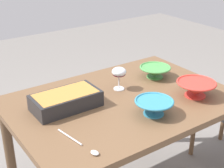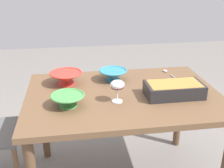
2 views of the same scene
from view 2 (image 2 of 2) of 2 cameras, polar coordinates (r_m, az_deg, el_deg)
The scene contains 7 objects.
dining_table at distance 1.92m, azimuth 2.25°, elevation -4.30°, with size 1.30×0.91×0.74m.
wine_glass at distance 1.71m, azimuth 1.11°, elevation -0.41°, with size 0.09×0.09×0.14m.
casserole_dish at distance 1.86m, azimuth 12.59°, elevation -1.00°, with size 0.37×0.20×0.09m.
mixing_bowl at distance 2.07m, azimuth 0.22°, elevation 1.97°, with size 0.21×0.21×0.08m.
small_bowl at distance 2.02m, azimuth -9.41°, elevation 1.33°, with size 0.23×0.23×0.09m.
serving_bowl at distance 1.71m, azimuth -9.05°, elevation -3.16°, with size 0.21×0.21×0.08m.
serving_spoon at distance 2.24m, azimuth 11.68°, elevation 2.08°, with size 0.07×0.29×0.01m.
Camera 2 is at (0.33, 1.67, 1.53)m, focal length 44.59 mm.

